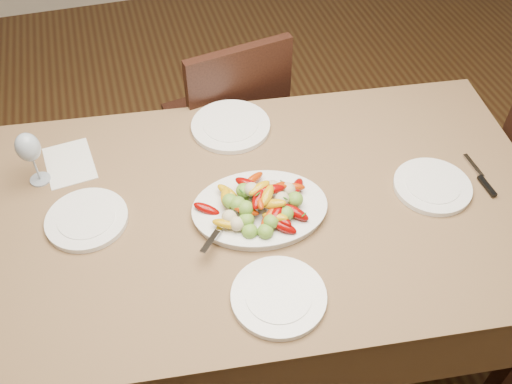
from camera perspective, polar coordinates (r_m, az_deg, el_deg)
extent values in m
plane|color=#382311|center=(2.34, 5.27, -15.99)|extent=(6.00, 6.00, 0.00)
cube|color=brown|center=(2.07, 0.00, -8.35)|extent=(1.95, 1.24, 0.76)
ellipsoid|color=white|center=(1.74, 0.38, -1.80)|extent=(0.43, 0.34, 0.02)
cylinder|color=white|center=(1.80, -16.55, -2.66)|extent=(0.25, 0.25, 0.02)
cylinder|color=white|center=(1.90, 17.21, 0.54)|extent=(0.25, 0.25, 0.02)
cylinder|color=white|center=(2.03, -2.55, 6.59)|extent=(0.28, 0.28, 0.02)
cylinder|color=white|center=(1.56, 2.28, -10.43)|extent=(0.26, 0.26, 0.02)
cube|color=silver|center=(2.00, -18.15, 2.76)|extent=(0.17, 0.23, 0.00)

